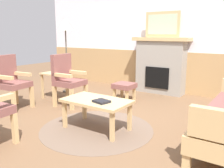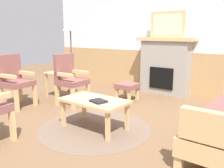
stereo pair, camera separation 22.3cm
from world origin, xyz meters
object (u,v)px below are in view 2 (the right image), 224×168
Objects in this scene: floor_lamp_by_chairs at (70,30)px; footstool at (127,87)px; armchair_by_window_left at (14,79)px; fireplace at (165,65)px; framed_picture at (167,24)px; armchair_near_fireplace at (69,77)px; side_table at (58,77)px; book_on_table at (98,101)px; coffee_table at (94,103)px.

footstool is at bearing 3.79° from floor_lamp_by_chairs.
floor_lamp_by_chairs reaches higher than armchair_by_window_left.
framed_picture is (0.00, 0.00, 0.91)m from fireplace.
framed_picture is 0.82× the size of armchair_near_fireplace.
armchair_near_fireplace is 1.78× the size of side_table.
floor_lamp_by_chairs is (-0.08, 1.53, 0.91)m from armchair_by_window_left.
side_table is at bearing 154.20° from book_on_table.
fireplace is 2.33m from floor_lamp_by_chairs.
book_on_table is at bearing -84.16° from framed_picture.
floor_lamp_by_chairs reaches higher than footstool.
side_table is (-1.81, 0.87, 0.05)m from coffee_table.
floor_lamp_by_chairs is at bearing 134.57° from armchair_near_fireplace.
armchair_by_window_left is 0.58× the size of floor_lamp_by_chairs.
armchair_by_window_left reaches higher than side_table.
book_on_table reaches higher than footstool.
fireplace reaches higher than footstool.
framed_picture is 2.65m from side_table.
footstool is (-0.34, -1.04, -1.28)m from framed_picture.
armchair_near_fireplace is at bearing -118.91° from framed_picture.
side_table is at bearing -153.50° from footstool.
side_table is (0.10, 0.96, -0.10)m from armchair_by_window_left.
armchair_by_window_left is at bearing -177.48° from coffee_table.
footstool is 0.41× the size of armchair_near_fireplace.
book_on_table is 1.52m from armchair_near_fireplace.
side_table reaches higher than footstool.
floor_lamp_by_chairs is (-2.13, 1.51, 1.00)m from book_on_table.
fireplace is at bearing 56.26° from armchair_by_window_left.
armchair_near_fireplace is (-1.07, -1.94, -1.02)m from framed_picture.
armchair_near_fireplace reaches higher than side_table.
footstool is (-0.47, 1.54, -0.10)m from coffee_table.
book_on_table is 2.06m from armchair_by_window_left.
floor_lamp_by_chairs is at bearing 93.04° from armchair_by_window_left.
footstool is at bearing 110.76° from book_on_table.
book_on_table is 0.22× the size of armchair_near_fireplace.
side_table is at bearing -72.42° from floor_lamp_by_chairs.
footstool is 2.19m from armchair_by_window_left.
framed_picture is at bearing 90.00° from fireplace.
armchair_by_window_left reaches higher than footstool.
fireplace is at bearing 45.47° from side_table.
framed_picture is 2.89m from book_on_table.
fireplace is 6.17× the size of book_on_table.
fireplace is at bearing 92.88° from coffee_table.
book_on_table is 1.73m from footstool.
side_table is at bearing 84.09° from armchair_by_window_left.
framed_picture is 3.80× the size of book_on_table.
framed_picture is at bearing 45.48° from side_table.
coffee_table is at bearing -25.71° from side_table.
fireplace is 2.68m from book_on_table.
fireplace is at bearing 31.52° from floor_lamp_by_chairs.
coffee_table is (0.13, -2.58, -0.27)m from fireplace.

